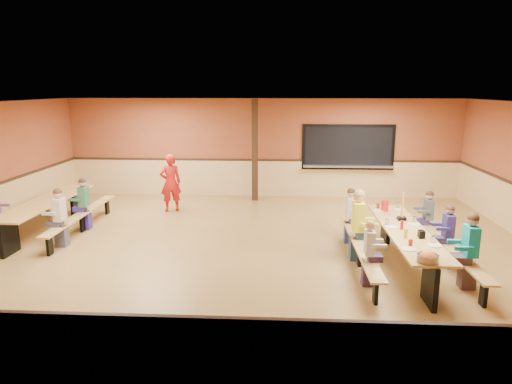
{
  "coord_description": "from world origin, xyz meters",
  "views": [
    {
      "loc": [
        0.59,
        -8.95,
        3.31
      ],
      "look_at": [
        0.05,
        0.46,
        1.15
      ],
      "focal_mm": 32.0,
      "sensor_mm": 36.0,
      "label": 1
    }
  ],
  "objects": [
    {
      "name": "ground",
      "position": [
        0.0,
        0.0,
        0.0
      ],
      "size": [
        12.0,
        12.0,
        0.0
      ],
      "primitive_type": "plane",
      "color": "olive",
      "rests_on": "ground"
    },
    {
      "name": "room_envelope",
      "position": [
        0.0,
        0.0,
        0.69
      ],
      "size": [
        12.04,
        10.04,
        3.02
      ],
      "color": "brown",
      "rests_on": "ground"
    },
    {
      "name": "kitchen_pass_through",
      "position": [
        2.6,
        4.96,
        1.49
      ],
      "size": [
        2.78,
        0.28,
        1.38
      ],
      "color": "black",
      "rests_on": "ground"
    },
    {
      "name": "structural_post",
      "position": [
        -0.2,
        4.4,
        1.5
      ],
      "size": [
        0.18,
        0.18,
        3.0
      ],
      "primitive_type": "cube",
      "color": "black",
      "rests_on": "ground"
    },
    {
      "name": "cafeteria_table_main",
      "position": [
        2.91,
        -0.69,
        0.53
      ],
      "size": [
        1.91,
        3.7,
        0.74
      ],
      "color": "tan",
      "rests_on": "ground"
    },
    {
      "name": "cafeteria_table_second",
      "position": [
        -4.89,
        1.07,
        0.53
      ],
      "size": [
        1.91,
        3.7,
        0.74
      ],
      "color": "tan",
      "rests_on": "ground"
    },
    {
      "name": "seated_child_white_left",
      "position": [
        2.08,
        -1.57,
        0.57
      ],
      "size": [
        0.33,
        0.27,
        1.14
      ],
      "primitive_type": null,
      "color": "silver",
      "rests_on": "ground"
    },
    {
      "name": "seated_adult_yellow",
      "position": [
        2.08,
        -0.36,
        0.69
      ],
      "size": [
        0.45,
        0.37,
        1.38
      ],
      "primitive_type": null,
      "color": "#F1FA2C",
      "rests_on": "ground"
    },
    {
      "name": "seated_child_grey_left",
      "position": [
        2.08,
        0.66,
        0.6
      ],
      "size": [
        0.36,
        0.3,
        1.19
      ],
      "primitive_type": null,
      "color": "#BABABA",
      "rests_on": "ground"
    },
    {
      "name": "seated_child_teal_right",
      "position": [
        3.73,
        -1.58,
        0.64
      ],
      "size": [
        0.41,
        0.33,
        1.29
      ],
      "primitive_type": null,
      "color": "teal",
      "rests_on": "ground"
    },
    {
      "name": "seated_child_navy_right",
      "position": [
        3.73,
        -0.57,
        0.58
      ],
      "size": [
        0.35,
        0.29,
        1.17
      ],
      "primitive_type": null,
      "color": "navy",
      "rests_on": "ground"
    },
    {
      "name": "seated_child_char_right",
      "position": [
        3.73,
        0.64,
        0.58
      ],
      "size": [
        0.35,
        0.28,
        1.16
      ],
      "primitive_type": null,
      "color": "#424A4C",
      "rests_on": "ground"
    },
    {
      "name": "seated_child_green_sec",
      "position": [
        -4.07,
        1.27,
        0.61
      ],
      "size": [
        0.37,
        0.31,
        1.22
      ],
      "primitive_type": null,
      "color": "#2B6244",
      "rests_on": "ground"
    },
    {
      "name": "seated_child_tan_sec",
      "position": [
        -4.07,
        0.06,
        0.62
      ],
      "size": [
        0.39,
        0.32,
        1.24
      ],
      "primitive_type": null,
      "color": "#BBA594",
      "rests_on": "ground"
    },
    {
      "name": "standing_woman",
      "position": [
        -2.42,
        3.03,
        0.79
      ],
      "size": [
        0.68,
        0.58,
        1.58
      ],
      "primitive_type": "imported",
      "rotation": [
        0.0,
        0.0,
        3.57
      ],
      "color": "red",
      "rests_on": "ground"
    },
    {
      "name": "punch_pitcher",
      "position": [
        2.8,
        0.6,
        0.85
      ],
      "size": [
        0.16,
        0.16,
        0.22
      ],
      "primitive_type": "cylinder",
      "color": "red",
      "rests_on": "cafeteria_table_main"
    },
    {
      "name": "chip_bowl",
      "position": [
        2.81,
        -2.34,
        0.81
      ],
      "size": [
        0.32,
        0.32,
        0.15
      ],
      "primitive_type": null,
      "color": "orange",
      "rests_on": "cafeteria_table_main"
    },
    {
      "name": "napkin_dispenser",
      "position": [
        3.05,
        -1.18,
        0.8
      ],
      "size": [
        0.1,
        0.14,
        0.13
      ],
      "primitive_type": "cube",
      "color": "black",
      "rests_on": "cafeteria_table_main"
    },
    {
      "name": "condiment_mustard",
      "position": [
        2.77,
        -1.21,
        0.82
      ],
      "size": [
        0.06,
        0.06,
        0.17
      ],
      "primitive_type": "cylinder",
      "color": "yellow",
      "rests_on": "cafeteria_table_main"
    },
    {
      "name": "condiment_ketchup",
      "position": [
        2.83,
        -0.71,
        0.82
      ],
      "size": [
        0.06,
        0.06,
        0.17
      ],
      "primitive_type": "cylinder",
      "color": "#B2140F",
      "rests_on": "cafeteria_table_main"
    },
    {
      "name": "table_paddle",
      "position": [
        2.99,
        -0.08,
        0.88
      ],
      "size": [
        0.16,
        0.16,
        0.56
      ],
      "color": "black",
      "rests_on": "cafeteria_table_main"
    },
    {
      "name": "place_settings",
      "position": [
        2.91,
        -0.69,
        0.8
      ],
      "size": [
        0.65,
        3.3,
        0.11
      ],
      "primitive_type": null,
      "color": "beige",
      "rests_on": "cafeteria_table_main"
    }
  ]
}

